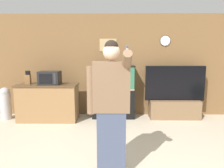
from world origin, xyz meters
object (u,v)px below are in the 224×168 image
person_standing (111,107)px  knife_block (28,79)px  aquarium_on_stand (113,92)px  tv_on_stand (174,103)px  counter_island (48,102)px  trash_bin (6,103)px  microwave (50,78)px

person_standing → knife_block: bearing=132.7°
knife_block → aquarium_on_stand: 2.08m
aquarium_on_stand → tv_on_stand: size_ratio=0.89×
counter_island → tv_on_stand: tv_on_stand is taller
counter_island → person_standing: size_ratio=0.81×
aquarium_on_stand → trash_bin: aquarium_on_stand is taller
person_standing → trash_bin: (-2.63, 2.25, -0.51)m
counter_island → microwave: 0.60m
microwave → trash_bin: (-1.15, 0.10, -0.63)m
counter_island → trash_bin: size_ratio=1.80×
knife_block → trash_bin: size_ratio=0.41×
knife_block → aquarium_on_stand: bearing=6.9°
counter_island → trash_bin: bearing=175.8°
tv_on_stand → person_standing: bearing=-123.0°
knife_block → trash_bin: (-0.62, 0.07, -0.60)m
counter_island → aquarium_on_stand: bearing=9.3°
tv_on_stand → trash_bin: size_ratio=1.86×
microwave → aquarium_on_stand: 1.57m
counter_island → trash_bin: (-1.08, 0.08, -0.03)m
tv_on_stand → trash_bin: bearing=-178.3°
knife_block → tv_on_stand: (3.55, 0.19, -0.62)m
microwave → aquarium_on_stand: size_ratio=0.36×
counter_island → aquarium_on_stand: 1.60m
counter_island → person_standing: 2.71m
microwave → tv_on_stand: bearing=4.2°
microwave → aquarium_on_stand: aquarium_on_stand is taller
trash_bin → knife_block: bearing=-6.3°
counter_island → knife_block: size_ratio=4.34×
knife_block → person_standing: bearing=-47.3°
tv_on_stand → aquarium_on_stand: bearing=178.1°
counter_island → tv_on_stand: size_ratio=0.97×
tv_on_stand → trash_bin: (-4.17, -0.13, 0.02)m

